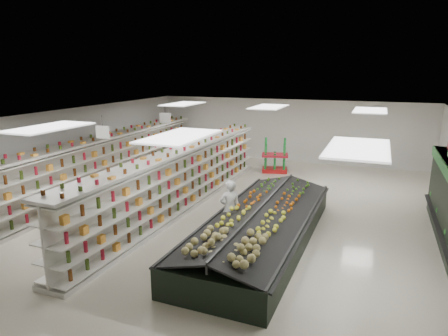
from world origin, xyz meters
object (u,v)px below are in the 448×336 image
at_px(produce_island, 261,225).
at_px(shopper_main, 230,209).
at_px(gondola_left, 112,163).
at_px(soda_endcap, 275,157).
at_px(shopper_background, 208,153).
at_px(gondola_center, 182,181).

distance_m(produce_island, shopper_main, 1.01).
bearing_deg(shopper_main, gondola_left, -65.65).
height_order(soda_endcap, shopper_background, shopper_background).
height_order(gondola_center, shopper_main, gondola_center).
bearing_deg(produce_island, soda_endcap, 101.48).
bearing_deg(shopper_background, shopper_main, -152.63).
relative_size(gondola_center, shopper_main, 7.16).
distance_m(gondola_center, produce_island, 3.82).
xyz_separation_m(produce_island, shopper_main, (-0.94, 0.05, 0.35)).
height_order(gondola_center, soda_endcap, gondola_center).
height_order(gondola_left, gondola_center, gondola_left).
bearing_deg(gondola_center, produce_island, -26.94).
bearing_deg(shopper_background, gondola_center, -167.54).
bearing_deg(soda_endcap, gondola_center, -106.44).
bearing_deg(gondola_left, soda_endcap, 39.52).
height_order(gondola_center, produce_island, gondola_center).
relative_size(gondola_center, shopper_background, 6.86).
distance_m(gondola_center, soda_endcap, 6.23).
distance_m(gondola_left, soda_endcap, 7.32).
relative_size(gondola_left, shopper_main, 7.33).
xyz_separation_m(gondola_center, soda_endcap, (1.76, 5.97, -0.22)).
relative_size(soda_endcap, shopper_background, 0.86).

